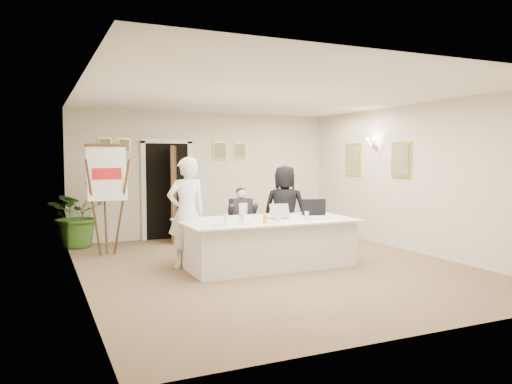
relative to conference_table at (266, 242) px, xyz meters
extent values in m
plane|color=brown|center=(0.07, -0.09, -0.39)|extent=(7.00, 7.00, 0.00)
cube|color=white|center=(0.07, -0.09, 2.41)|extent=(6.00, 7.00, 0.02)
cube|color=beige|center=(0.07, 3.41, 1.01)|extent=(6.00, 0.10, 2.80)
cube|color=beige|center=(0.07, -3.59, 1.01)|extent=(6.00, 0.10, 2.80)
cube|color=beige|center=(-2.93, -0.09, 1.01)|extent=(0.10, 7.00, 2.80)
cube|color=beige|center=(3.07, -0.09, 1.01)|extent=(0.10, 7.00, 2.80)
cube|color=black|center=(-0.83, 3.38, 0.66)|extent=(0.92, 0.06, 2.10)
cube|color=white|center=(-1.35, 3.35, 0.66)|extent=(0.10, 0.06, 2.20)
cube|color=white|center=(-0.31, 3.35, 0.66)|extent=(0.10, 0.06, 2.20)
cube|color=#342010|center=(-0.78, 2.96, 0.64)|extent=(0.33, 0.81, 2.02)
cube|color=silver|center=(0.00, 0.00, -0.02)|extent=(2.67, 1.34, 0.75)
cube|color=silver|center=(0.00, 0.00, 0.37)|extent=(2.85, 1.52, 0.03)
cube|color=white|center=(-2.30, 1.80, 1.11)|extent=(0.69, 0.20, 0.97)
imported|color=silver|center=(-1.24, 0.41, 0.51)|extent=(0.70, 0.50, 1.80)
imported|color=black|center=(0.77, 0.81, 0.43)|extent=(0.96, 0.87, 1.65)
imported|color=#356321|center=(-2.73, 3.11, 0.28)|extent=(1.60, 1.57, 1.35)
cube|color=black|center=(1.01, 0.17, 0.52)|extent=(0.42, 0.18, 0.28)
cube|color=white|center=(0.78, -0.28, 0.40)|extent=(0.37, 0.31, 0.03)
cylinder|color=white|center=(-0.96, -0.35, 0.39)|extent=(0.27, 0.27, 0.01)
cylinder|color=white|center=(-0.55, -0.41, 0.39)|extent=(0.22, 0.22, 0.01)
cylinder|color=white|center=(-0.10, -0.47, 0.39)|extent=(0.25, 0.25, 0.01)
cylinder|color=silver|center=(-0.77, -0.15, 0.45)|extent=(0.06, 0.06, 0.14)
cylinder|color=silver|center=(0.03, -0.41, 0.45)|extent=(0.08, 0.08, 0.14)
cylinder|color=silver|center=(0.58, -0.33, 0.45)|extent=(0.08, 0.08, 0.14)
cylinder|color=silver|center=(-0.33, 0.22, 0.45)|extent=(0.06, 0.06, 0.14)
cylinder|color=orange|center=(-0.23, -0.44, 0.45)|extent=(0.07, 0.07, 0.13)
cylinder|color=silver|center=(-0.52, -0.18, 0.44)|extent=(0.11, 0.11, 0.11)
camera|label=1|loc=(-3.50, -7.41, 1.41)|focal=35.00mm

